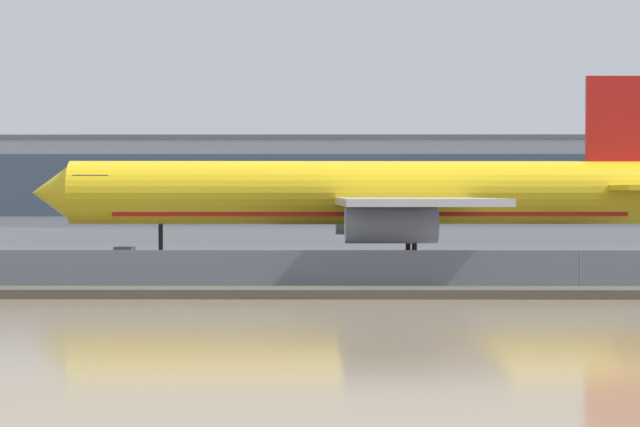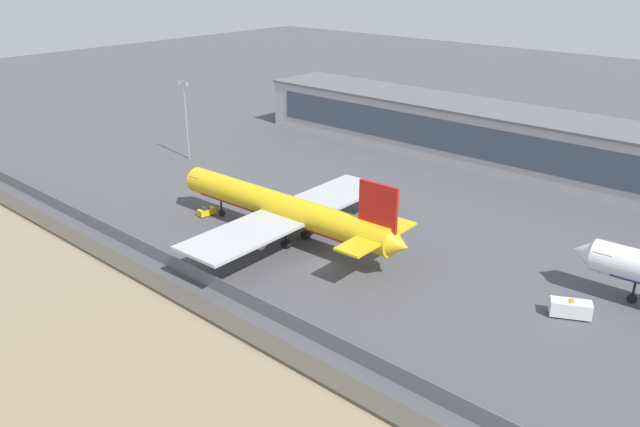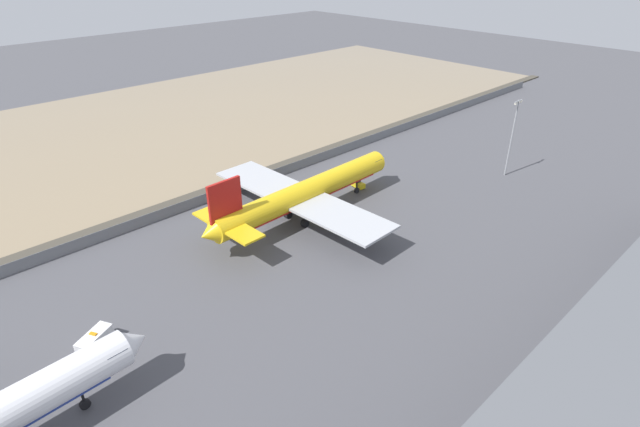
% 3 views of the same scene
% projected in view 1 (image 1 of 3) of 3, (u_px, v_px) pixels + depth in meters
% --- Properties ---
extents(ground_plane, '(500.00, 500.00, 0.00)m').
position_uv_depth(ground_plane, '(535.00, 273.00, 87.57)').
color(ground_plane, '#4C4C51').
extents(shoreline_seawall, '(320.00, 3.00, 0.50)m').
position_uv_depth(shoreline_seawall, '(597.00, 293.00, 67.07)').
color(shoreline_seawall, '#474238').
rests_on(shoreline_seawall, ground).
extents(perimeter_fence, '(280.00, 0.10, 2.33)m').
position_uv_depth(perimeter_fence, '(580.00, 271.00, 71.55)').
color(perimeter_fence, slate).
rests_on(perimeter_fence, ground).
extents(cargo_jet_yellow, '(49.02, 41.93, 14.25)m').
position_uv_depth(cargo_jet_yellow, '(379.00, 195.00, 90.66)').
color(cargo_jet_yellow, yellow).
rests_on(cargo_jet_yellow, ground).
extents(baggage_tug, '(1.98, 3.37, 1.80)m').
position_uv_depth(baggage_tug, '(126.00, 261.00, 88.70)').
color(baggage_tug, yellow).
rests_on(baggage_tug, ground).
extents(terminal_building, '(119.90, 18.36, 12.37)m').
position_uv_depth(terminal_building, '(386.00, 188.00, 152.86)').
color(terminal_building, '#B2B2B7').
rests_on(terminal_building, ground).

